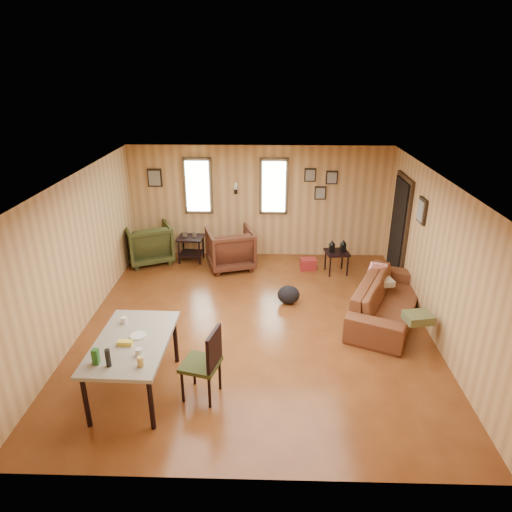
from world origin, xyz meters
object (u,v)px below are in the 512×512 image
at_px(end_table, 191,245).
at_px(dining_table, 132,346).
at_px(sofa, 389,294).
at_px(side_table, 337,251).
at_px(recliner_brown, 230,247).
at_px(recliner_green, 148,241).

bearing_deg(end_table, dining_table, -90.48).
height_order(sofa, end_table, sofa).
xyz_separation_m(end_table, dining_table, (-0.04, -4.26, 0.32)).
bearing_deg(side_table, recliner_brown, 174.37).
distance_m(recliner_brown, recliner_green, 1.78).
bearing_deg(dining_table, side_table, 51.99).
height_order(sofa, side_table, sofa).
distance_m(recliner_brown, dining_table, 4.06).
distance_m(side_table, dining_table, 4.84).
bearing_deg(dining_table, end_table, 90.85).
bearing_deg(recliner_green, recliner_brown, 146.43).
bearing_deg(recliner_brown, sofa, 127.92).
relative_size(sofa, recliner_green, 2.41).
bearing_deg(dining_table, recliner_green, 102.89).
bearing_deg(end_table, recliner_brown, -19.64).
distance_m(recliner_green, end_table, 0.90).
relative_size(sofa, dining_table, 1.47).
bearing_deg(side_table, sofa, -70.73).
xyz_separation_m(recliner_green, dining_table, (0.86, -4.21, 0.23)).
xyz_separation_m(recliner_brown, end_table, (-0.87, 0.31, -0.09)).
bearing_deg(side_table, dining_table, -129.35).
bearing_deg(recliner_brown, dining_table, 60.30).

